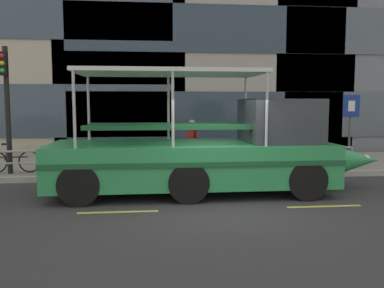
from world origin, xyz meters
TOP-DOWN VIEW (x-y plane):
  - ground_plane at (0.00, 0.00)m, footprint 120.00×120.00m
  - sidewalk at (0.00, 5.60)m, footprint 32.00×4.80m
  - curb_edge at (0.00, 3.11)m, footprint 32.00×0.18m
  - lane_centreline at (-0.00, -0.62)m, footprint 25.80×0.12m
  - curb_guardrail at (-0.82, 3.45)m, footprint 12.03×0.09m
  - traffic_light_pole at (-6.12, 3.68)m, footprint 0.24×0.46m
  - parking_sign at (5.21, 3.73)m, footprint 0.60×0.12m
  - leaned_bicycle at (-6.09, 3.89)m, footprint 1.74×0.46m
  - duck_tour_boat at (-0.01, 1.20)m, footprint 9.29×2.63m
  - pedestrian_near_bow at (2.30, 4.51)m, footprint 0.45×0.27m
  - pedestrian_mid_left at (-0.24, 4.17)m, footprint 0.35×0.38m

SIDE VIEW (x-z plane):
  - ground_plane at x=0.00m, z-range 0.00..0.00m
  - lane_centreline at x=0.00m, z-range 0.00..0.01m
  - sidewalk at x=0.00m, z-range 0.00..0.18m
  - curb_edge at x=0.00m, z-range 0.00..0.18m
  - leaned_bicycle at x=-6.09m, z-range 0.08..1.04m
  - curb_guardrail at x=-0.82m, z-range 0.31..1.09m
  - duck_tour_boat at x=-0.01m, z-range -0.56..2.71m
  - pedestrian_near_bow at x=2.30m, z-range 0.35..1.99m
  - pedestrian_mid_left at x=-0.24m, z-range 0.35..2.04m
  - parking_sign at x=5.21m, z-range 0.63..3.16m
  - traffic_light_pole at x=-6.12m, z-range 0.61..4.61m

